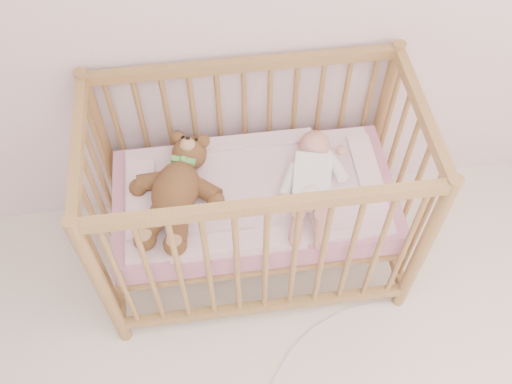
{
  "coord_description": "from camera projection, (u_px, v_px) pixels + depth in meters",
  "views": [
    {
      "loc": [
        -0.31,
        0.19,
        2.56
      ],
      "look_at": [
        -0.13,
        1.55,
        0.62
      ],
      "focal_mm": 40.0,
      "sensor_mm": 36.0,
      "label": 1
    }
  ],
  "objects": [
    {
      "name": "teddy_bear",
      "position": [
        176.0,
        191.0,
        2.35
      ],
      "size": [
        0.6,
        0.71,
        0.17
      ],
      "primitive_type": null,
      "rotation": [
        0.0,
        0.0,
        -0.33
      ],
      "color": "brown",
      "rests_on": "blanket"
    },
    {
      "name": "blanket",
      "position": [
        255.0,
        191.0,
        2.45
      ],
      "size": [
        1.1,
        0.58,
        0.06
      ],
      "primitive_type": null,
      "color": "#F8ABBF",
      "rests_on": "mattress"
    },
    {
      "name": "crib",
      "position": [
        255.0,
        199.0,
        2.5
      ],
      "size": [
        1.36,
        0.76,
        1.0
      ],
      "primitive_type": null,
      "color": "tan",
      "rests_on": "floor"
    },
    {
      "name": "mattress",
      "position": [
        255.0,
        200.0,
        2.51
      ],
      "size": [
        1.22,
        0.62,
        0.13
      ],
      "primitive_type": "cube",
      "color": "#C37A91",
      "rests_on": "crib"
    },
    {
      "name": "baby",
      "position": [
        312.0,
        178.0,
        2.4
      ],
      "size": [
        0.42,
        0.65,
        0.14
      ],
      "primitive_type": null,
      "rotation": [
        0.0,
        0.0,
        -0.24
      ],
      "color": "white",
      "rests_on": "blanket"
    }
  ]
}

